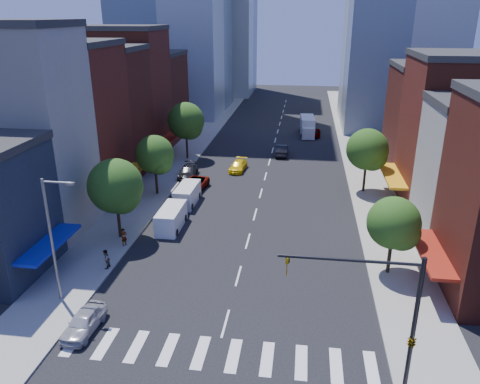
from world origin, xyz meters
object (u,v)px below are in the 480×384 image
object	(u,v)px
parked_car_second	(178,212)
traffic_car_oncoming	(282,150)
taxi	(238,166)
traffic_car_far	(315,132)
cargo_van_far	(187,195)
pedestrian_far	(106,259)
cargo_van_near	(171,219)
parked_car_third	(194,185)
parked_car_front	(84,322)
parked_car_rear	(188,172)
box_truck	(307,127)
pedestrian_near	(124,237)

from	to	relation	value
parked_car_second	traffic_car_oncoming	world-z (taller)	traffic_car_oncoming
taxi	traffic_car_far	world-z (taller)	traffic_car_far
cargo_van_far	traffic_car_oncoming	distance (m)	21.76
pedestrian_far	cargo_van_near	bearing A→B (deg)	167.39
parked_car_third	pedestrian_far	bearing A→B (deg)	-91.99
taxi	traffic_car_oncoming	distance (m)	9.42
traffic_car_oncoming	cargo_van_far	bearing A→B (deg)	65.73
traffic_car_oncoming	pedestrian_far	bearing A→B (deg)	70.79
parked_car_front	traffic_car_oncoming	distance (m)	42.86
parked_car_rear	cargo_van_near	xyz separation A→B (m)	(2.00, -14.73, 0.30)
parked_car_front	parked_car_rear	xyz separation A→B (m)	(-0.71, 30.34, 0.02)
box_truck	cargo_van_near	bearing A→B (deg)	-111.28
parked_car_front	box_truck	xyz separation A→B (m)	(13.82, 54.25, 0.69)
pedestrian_near	box_truck	bearing A→B (deg)	12.73
parked_car_front	parked_car_second	distance (m)	18.02
traffic_car_oncoming	parked_car_rear	bearing A→B (deg)	45.86
parked_car_third	taxi	distance (m)	8.85
pedestrian_near	parked_car_front	bearing A→B (deg)	-138.85
traffic_car_oncoming	traffic_car_far	world-z (taller)	traffic_car_oncoming
parked_car_second	traffic_car_oncoming	size ratio (longest dim) A/B	0.92
parked_car_third	traffic_car_oncoming	xyz separation A→B (m)	(9.16, 15.76, 0.07)
cargo_van_near	pedestrian_near	size ratio (longest dim) A/B	3.05
box_truck	pedestrian_far	world-z (taller)	box_truck
parked_car_second	traffic_car_far	xyz separation A→B (m)	(13.87, 35.46, -0.01)
parked_car_front	cargo_van_far	size ratio (longest dim) A/B	0.85
box_truck	parked_car_third	bearing A→B (deg)	-117.39
traffic_car_far	cargo_van_far	bearing A→B (deg)	69.30
parked_car_rear	pedestrian_near	distance (m)	18.92
parked_car_second	taxi	xyz separation A→B (m)	(3.79, 15.79, -0.08)
traffic_car_oncoming	parked_car_second	bearing A→B (deg)	69.32
parked_car_second	parked_car_third	size ratio (longest dim) A/B	0.85
parked_car_third	traffic_car_oncoming	world-z (taller)	traffic_car_oncoming
parked_car_front	cargo_van_near	distance (m)	15.66
parked_car_second	traffic_car_oncoming	distance (m)	25.29
parked_car_front	pedestrian_far	bearing A→B (deg)	105.54
parked_car_second	parked_car_rear	size ratio (longest dim) A/B	0.88
parked_car_rear	box_truck	world-z (taller)	box_truck
traffic_car_oncoming	parked_car_front	bearing A→B (deg)	76.28
parked_car_front	taxi	bearing A→B (deg)	84.15
parked_car_front	cargo_van_far	distance (m)	21.83
parked_car_second	box_truck	size ratio (longest dim) A/B	0.59
cargo_van_near	pedestrian_far	size ratio (longest dim) A/B	3.06
cargo_van_near	box_truck	size ratio (longest dim) A/B	0.66
traffic_car_far	pedestrian_near	distance (m)	45.26
taxi	cargo_van_near	bearing A→B (deg)	-96.67
parked_car_front	parked_car_third	world-z (taller)	parked_car_third
cargo_van_near	traffic_car_oncoming	world-z (taller)	cargo_van_near
parked_car_third	cargo_van_near	size ratio (longest dim) A/B	1.05
parked_car_third	pedestrian_far	distance (m)	18.57
box_truck	cargo_van_far	bearing A→B (deg)	-114.42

